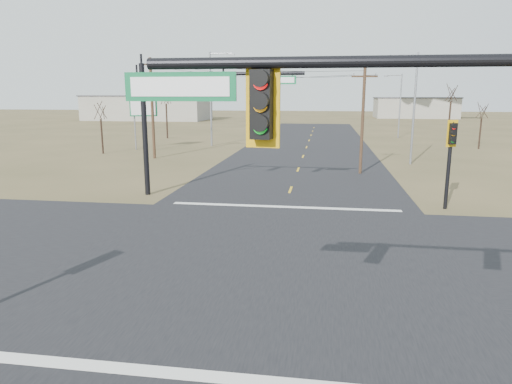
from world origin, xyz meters
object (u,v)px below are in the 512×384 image
streetlight_b (399,102)px  streetlight_c (213,94)px  pedestal_signal_ne (451,145)px  utility_pole_far (152,107)px  streetlight_a (412,103)px  bare_tree_b (166,96)px  bare_tree_c (482,110)px  bare_tree_a (100,110)px  utility_pole_near (363,119)px  highway_sign (144,114)px  mast_arm_far (192,102)px  bare_tree_d (452,93)px

streetlight_b → streetlight_c: bearing=-125.4°
pedestal_signal_ne → utility_pole_far: utility_pole_far is taller
streetlight_a → bare_tree_b: (-28.52, 20.07, 0.55)m
bare_tree_c → utility_pole_far: bearing=-159.0°
utility_pole_far → bare_tree_a: (-6.41, 2.52, -0.40)m
pedestal_signal_ne → bare_tree_b: (-27.71, 36.21, 2.39)m
streetlight_c → utility_pole_near: bearing=-48.6°
utility_pole_far → bare_tree_b: bearing=106.0°
bare_tree_b → streetlight_a: bearing=-35.1°
highway_sign → pedestal_signal_ne: bearing=-63.5°
streetlight_c → mast_arm_far: bearing=-79.2°
mast_arm_far → highway_sign: size_ratio=1.73×
mast_arm_far → bare_tree_c: mast_arm_far is taller
highway_sign → streetlight_a: size_ratio=0.58×
streetlight_b → bare_tree_a: (-31.96, -22.27, -0.48)m
pedestal_signal_ne → highway_sign: size_ratio=0.86×
streetlight_b → bare_tree_b: size_ratio=1.20×
bare_tree_b → bare_tree_d: (36.92, 0.97, 0.37)m
pedestal_signal_ne → bare_tree_a: (-28.45, 18.99, 1.01)m
mast_arm_far → utility_pole_near: (10.16, 9.42, -1.35)m
streetlight_a → streetlight_b: (2.70, 25.13, -0.35)m
bare_tree_a → bare_tree_d: bare_tree_d is taller
streetlight_b → streetlight_c: size_ratio=0.81×
highway_sign → bare_tree_a: size_ratio=0.98×
utility_pole_near → bare_tree_d: 29.59m
utility_pole_far → streetlight_c: 11.77m
streetlight_a → streetlight_c: bearing=155.2°
pedestal_signal_ne → streetlight_a: (0.81, 16.14, 1.84)m
highway_sign → bare_tree_d: size_ratio=0.71×
mast_arm_far → bare_tree_d: bearing=43.8°
streetlight_b → bare_tree_c: 14.13m
streetlight_b → bare_tree_d: streetlight_b is taller
mast_arm_far → bare_tree_c: bearing=35.3°
streetlight_a → bare_tree_d: streetlight_a is taller
highway_sign → bare_tree_d: bearing=0.8°
bare_tree_b → utility_pole_near: bearing=-46.7°
bare_tree_b → bare_tree_d: bare_tree_d is taller
mast_arm_far → streetlight_c: size_ratio=0.88×
mast_arm_far → bare_tree_a: (-14.70, 17.84, -1.07)m
bare_tree_a → bare_tree_d: (37.66, 18.19, 1.75)m
bare_tree_c → bare_tree_a: bearing=-165.6°
pedestal_signal_ne → bare_tree_b: size_ratio=0.64×
bare_tree_b → bare_tree_c: 38.88m
streetlight_b → bare_tree_b: (-31.22, -5.05, 0.90)m
utility_pole_near → bare_tree_c: (14.05, 18.40, 0.12)m
bare_tree_a → mast_arm_far: bearing=-50.5°
pedestal_signal_ne → utility_pole_far: bearing=124.8°
utility_pole_far → streetlight_c: bearing=75.7°
mast_arm_far → utility_pole_far: 17.43m
mast_arm_far → bare_tree_d: bare_tree_d is taller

